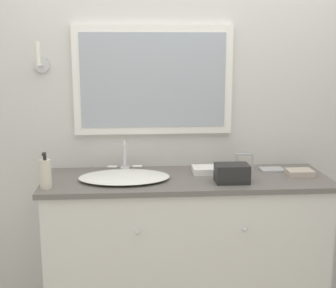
# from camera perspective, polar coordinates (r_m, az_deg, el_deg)

# --- Properties ---
(wall_back) EXTENTS (8.00, 0.18, 2.55)m
(wall_back) POSITION_cam_1_polar(r_m,az_deg,el_deg) (2.94, 1.61, 4.38)
(wall_back) COLOR silver
(wall_back) RESTS_ON ground_plane
(vanity_counter) EXTENTS (1.65, 0.55, 0.91)m
(vanity_counter) POSITION_cam_1_polar(r_m,az_deg,el_deg) (2.88, 2.19, -12.82)
(vanity_counter) COLOR silver
(vanity_counter) RESTS_ON ground_plane
(sink_basin) EXTENTS (0.52, 0.38, 0.19)m
(sink_basin) POSITION_cam_1_polar(r_m,az_deg,el_deg) (2.69, -5.34, -3.95)
(sink_basin) COLOR white
(sink_basin) RESTS_ON vanity_counter
(soap_bottle) EXTENTS (0.06, 0.06, 0.20)m
(soap_bottle) POSITION_cam_1_polar(r_m,az_deg,el_deg) (2.58, -14.70, -3.52)
(soap_bottle) COLOR beige
(soap_bottle) RESTS_ON vanity_counter
(appliance_box) EXTENTS (0.19, 0.13, 0.10)m
(appliance_box) POSITION_cam_1_polar(r_m,az_deg,el_deg) (2.64, 7.81, -3.57)
(appliance_box) COLOR black
(appliance_box) RESTS_ON vanity_counter
(picture_frame) EXTENTS (0.11, 0.01, 0.12)m
(picture_frame) POSITION_cam_1_polar(r_m,az_deg,el_deg) (2.86, 9.30, -2.27)
(picture_frame) COLOR #B2B2B7
(picture_frame) RESTS_ON vanity_counter
(hand_towel_near_sink) EXTENTS (0.16, 0.14, 0.04)m
(hand_towel_near_sink) POSITION_cam_1_polar(r_m,az_deg,el_deg) (2.82, 4.62, -3.17)
(hand_towel_near_sink) COLOR white
(hand_towel_near_sink) RESTS_ON vanity_counter
(hand_towel_far_corner) EXTENTS (0.15, 0.12, 0.04)m
(hand_towel_far_corner) POSITION_cam_1_polar(r_m,az_deg,el_deg) (2.86, 15.75, -3.39)
(hand_towel_far_corner) COLOR #B7A899
(hand_towel_far_corner) RESTS_ON vanity_counter
(metal_tray) EXTENTS (0.14, 0.10, 0.01)m
(metal_tray) POSITION_cam_1_polar(r_m,az_deg,el_deg) (2.95, 12.54, -3.04)
(metal_tray) COLOR #ADADB2
(metal_tray) RESTS_ON vanity_counter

